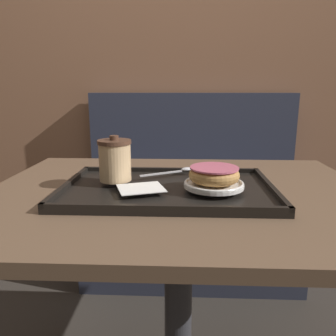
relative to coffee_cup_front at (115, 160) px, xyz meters
name	(u,v)px	position (x,y,z in m)	size (l,w,h in m)	color
wall_behind	(182,56)	(0.17, 1.10, 0.36)	(8.00, 0.05, 2.40)	#9E6B4C
booth_bench	(191,219)	(0.23, 0.87, -0.52)	(1.14, 0.44, 1.00)	#33384C
cafe_table	(179,246)	(0.17, 0.00, -0.25)	(1.03, 0.78, 0.76)	brown
serving_tray	(168,189)	(0.14, -0.02, -0.07)	(0.54, 0.35, 0.02)	black
napkin_paper	(141,188)	(0.08, -0.07, -0.05)	(0.13, 0.12, 0.00)	white
coffee_cup_front	(115,160)	(0.00, 0.00, 0.00)	(0.09, 0.09, 0.12)	#E0B784
plate_with_chocolate_donut	(214,184)	(0.26, -0.05, -0.05)	(0.15, 0.15, 0.01)	white
donut_chocolate_glazed	(214,174)	(0.26, -0.05, -0.02)	(0.13, 0.13, 0.04)	tan
spoon	(178,170)	(0.17, 0.10, -0.05)	(0.15, 0.09, 0.01)	silver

